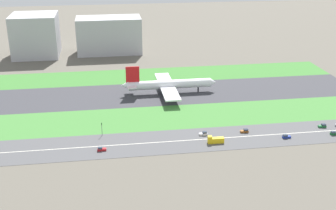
{
  "coord_description": "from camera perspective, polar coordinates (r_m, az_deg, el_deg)",
  "views": [
    {
      "loc": [
        -31.23,
        -274.7,
        101.82
      ],
      "look_at": [
        4.52,
        -36.5,
        6.0
      ],
      "focal_mm": 46.54,
      "sensor_mm": 36.0,
      "label": 1
    }
  ],
  "objects": [
    {
      "name": "terminal_building",
      "position": [
        401.94,
        -16.95,
        8.74
      ],
      "size": [
        38.6,
        38.82,
        36.21
      ],
      "primitive_type": "cube",
      "color": "#B2B2B7",
      "rests_on": "ground_plane"
    },
    {
      "name": "hangar_building",
      "position": [
        398.1,
        -7.72,
        9.05
      ],
      "size": [
        56.81,
        28.53,
        31.95
      ],
      "primitive_type": "cube",
      "color": "#B2B2B7",
      "rests_on": "ground_plane"
    },
    {
      "name": "highway_centerline",
      "position": [
        228.05,
        0.24,
        -4.8
      ],
      "size": [
        266.0,
        0.5,
        0.01
      ],
      "primitive_type": "cube",
      "color": "silver",
      "rests_on": "highway"
    },
    {
      "name": "car_6",
      "position": [
        235.47,
        4.68,
        -3.76
      ],
      "size": [
        4.4,
        1.8,
        2.0
      ],
      "color": "silver",
      "rests_on": "highway"
    },
    {
      "name": "car_3",
      "position": [
        241.45,
        10.02,
        -3.36
      ],
      "size": [
        4.4,
        1.8,
        2.0
      ],
      "color": "brown",
      "rests_on": "highway"
    },
    {
      "name": "car_5",
      "position": [
        251.65,
        20.92,
        -3.47
      ],
      "size": [
        4.4,
        1.8,
        2.0
      ],
      "rotation": [
        0.0,
        0.0,
        3.14
      ],
      "color": "#19662D",
      "rests_on": "highway"
    },
    {
      "name": "airliner",
      "position": [
        293.72,
        -0.07,
        2.7
      ],
      "size": [
        65.0,
        56.0,
        19.7
      ],
      "color": "white",
      "rests_on": "runway"
    },
    {
      "name": "fuel_tank_west",
      "position": [
        443.85,
        -8.19,
        9.2
      ],
      "size": [
        25.82,
        25.82,
        14.93
      ],
      "primitive_type": "cylinder",
      "color": "silver",
      "rests_on": "ground_plane"
    },
    {
      "name": "runway",
      "position": [
        294.61,
        -1.92,
        1.47
      ],
      "size": [
        280.0,
        46.0,
        0.1
      ],
      "primitive_type": "cube",
      "color": "#38383D",
      "rests_on": "ground_plane"
    },
    {
      "name": "ground_plane",
      "position": [
        294.63,
        -1.92,
        1.46
      ],
      "size": [
        800.0,
        800.0,
        0.0
      ],
      "primitive_type": "plane",
      "color": "#5B564C"
    },
    {
      "name": "truck_0",
      "position": [
        227.32,
        6.21,
        -4.59
      ],
      "size": [
        8.4,
        2.5,
        4.0
      ],
      "rotation": [
        0.0,
        0.0,
        3.14
      ],
      "color": "yellow",
      "rests_on": "highway"
    },
    {
      "name": "grass_median_south",
      "position": [
        256.81,
        -0.85,
        -1.66
      ],
      "size": [
        280.0,
        36.0,
        0.1
      ],
      "primitive_type": "cube",
      "color": "#427F38",
      "rests_on": "ground_plane"
    },
    {
      "name": "grass_median_north",
      "position": [
        333.17,
        -2.75,
        3.88
      ],
      "size": [
        280.0,
        36.0,
        0.1
      ],
      "primitive_type": "cube",
      "color": "#3D7A33",
      "rests_on": "ground_plane"
    },
    {
      "name": "traffic_light",
      "position": [
        235.84,
        -8.66,
        -3.0
      ],
      "size": [
        0.36,
        0.5,
        7.2
      ],
      "color": "#4C4C51",
      "rests_on": "highway"
    },
    {
      "name": "highway",
      "position": [
        228.07,
        0.24,
        -4.81
      ],
      "size": [
        280.0,
        28.0,
        0.1
      ],
      "primitive_type": "cube",
      "color": "#4C4C4F",
      "rests_on": "ground_plane"
    },
    {
      "name": "car_2",
      "position": [
        221.11,
        -8.72,
        -5.73
      ],
      "size": [
        4.4,
        1.8,
        2.0
      ],
      "rotation": [
        0.0,
        0.0,
        3.14
      ],
      "color": "#B2191E",
      "rests_on": "highway"
    },
    {
      "name": "car_0",
      "position": [
        239.86,
        15.22,
        -4.0
      ],
      "size": [
        4.4,
        1.8,
        2.0
      ],
      "rotation": [
        0.0,
        0.0,
        3.14
      ],
      "color": "navy",
      "rests_on": "highway"
    },
    {
      "name": "car_4",
      "position": [
        258.82,
        19.59,
        -2.59
      ],
      "size": [
        4.4,
        1.8,
        2.0
      ],
      "color": "#19662D",
      "rests_on": "highway"
    }
  ]
}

